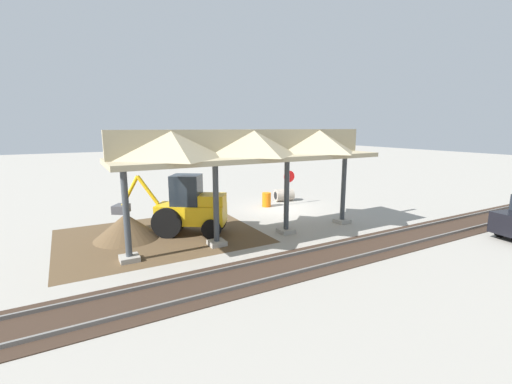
# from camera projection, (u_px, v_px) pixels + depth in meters

# --- Properties ---
(ground_plane) EXTENTS (120.00, 120.00, 0.00)m
(ground_plane) POSITION_uv_depth(u_px,v_px,m) (281.00, 209.00, 21.10)
(ground_plane) COLOR #9E998E
(dirt_work_zone) EXTENTS (8.84, 7.00, 0.01)m
(dirt_work_zone) POSITION_uv_depth(u_px,v_px,m) (160.00, 236.00, 15.95)
(dirt_work_zone) COLOR brown
(dirt_work_zone) RESTS_ON ground
(platform_canopy) EXTENTS (11.94, 3.20, 4.90)m
(platform_canopy) POSITION_uv_depth(u_px,v_px,m) (253.00, 147.00, 14.78)
(platform_canopy) COLOR #9E998E
(platform_canopy) RESTS_ON ground
(rail_tracks) EXTENTS (60.00, 2.58, 0.15)m
(rail_tracks) POSITION_uv_depth(u_px,v_px,m) (377.00, 245.00, 14.67)
(rail_tracks) COLOR slate
(rail_tracks) RESTS_ON ground
(stop_sign) EXTENTS (0.76, 0.13, 2.23)m
(stop_sign) POSITION_uv_depth(u_px,v_px,m) (289.00, 180.00, 22.15)
(stop_sign) COLOR gray
(stop_sign) RESTS_ON ground
(backhoe) EXTENTS (5.04, 3.95, 2.82)m
(backhoe) POSITION_uv_depth(u_px,v_px,m) (188.00, 208.00, 16.10)
(backhoe) COLOR #EAB214
(backhoe) RESTS_ON ground
(dirt_mound) EXTENTS (5.77, 5.77, 2.33)m
(dirt_mound) POSITION_uv_depth(u_px,v_px,m) (127.00, 239.00, 15.58)
(dirt_mound) COLOR brown
(dirt_mound) RESTS_ON ground
(concrete_pipe) EXTENTS (1.38, 1.03, 0.83)m
(concrete_pipe) POSITION_uv_depth(u_px,v_px,m) (284.00, 195.00, 23.45)
(concrete_pipe) COLOR #9E9384
(concrete_pipe) RESTS_ON ground
(traffic_barrel) EXTENTS (0.56, 0.56, 0.90)m
(traffic_barrel) POSITION_uv_depth(u_px,v_px,m) (266.00, 200.00, 21.77)
(traffic_barrel) COLOR orange
(traffic_barrel) RESTS_ON ground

